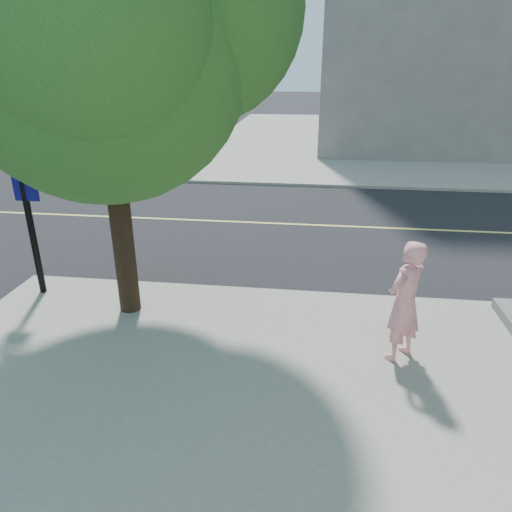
# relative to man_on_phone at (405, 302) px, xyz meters

# --- Properties ---
(ground) EXTENTS (140.00, 140.00, 0.00)m
(ground) POSITION_rel_man_on_phone_xyz_m (-6.39, 2.10, -1.09)
(ground) COLOR black
(ground) RESTS_ON ground
(road_ew) EXTENTS (140.00, 9.00, 0.01)m
(road_ew) POSITION_rel_man_on_phone_xyz_m (-6.39, 6.60, -1.08)
(road_ew) COLOR black
(road_ew) RESTS_ON ground
(sidewalk_ne) EXTENTS (29.00, 25.00, 0.12)m
(sidewalk_ne) POSITION_rel_man_on_phone_xyz_m (7.11, 23.60, -1.03)
(sidewalk_ne) COLOR gray
(sidewalk_ne) RESTS_ON ground
(filler_ne) EXTENTS (18.00, 16.00, 14.00)m
(filler_ne) POSITION_rel_man_on_phone_xyz_m (7.61, 24.10, 6.03)
(filler_ne) COLOR slate
(filler_ne) RESTS_ON sidewalk_ne
(man_on_phone) EXTENTS (0.83, 0.82, 1.93)m
(man_on_phone) POSITION_rel_man_on_phone_xyz_m (0.00, 0.00, 0.00)
(man_on_phone) COLOR pink
(man_on_phone) RESTS_ON sidewalk_se
(street_tree) EXTENTS (5.79, 5.27, 7.69)m
(street_tree) POSITION_rel_man_on_phone_xyz_m (-4.61, 0.96, 4.00)
(street_tree) COLOR black
(street_tree) RESTS_ON sidewalk_se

